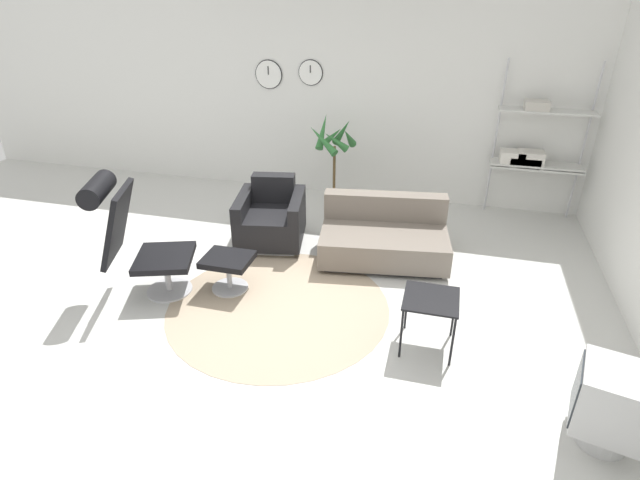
% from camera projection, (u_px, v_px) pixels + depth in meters
% --- Properties ---
extents(ground_plane, '(12.00, 12.00, 0.00)m').
position_uv_depth(ground_plane, '(286.00, 292.00, 4.93)').
color(ground_plane, silver).
extents(wall_back, '(12.00, 0.09, 2.80)m').
position_uv_depth(wall_back, '(347.00, 94.00, 6.64)').
color(wall_back, silver).
rests_on(wall_back, ground_plane).
extents(round_rug, '(2.09, 2.09, 0.01)m').
position_uv_depth(round_rug, '(278.00, 306.00, 4.71)').
color(round_rug, tan).
rests_on(round_rug, ground_plane).
extents(lounge_chair, '(0.97, 0.79, 1.19)m').
position_uv_depth(lounge_chair, '(129.00, 229.00, 4.61)').
color(lounge_chair, '#BCBCC1').
rests_on(lounge_chair, ground_plane).
extents(ottoman, '(0.46, 0.39, 0.36)m').
position_uv_depth(ottoman, '(228.00, 266.00, 4.87)').
color(ottoman, '#BCBCC1').
rests_on(ottoman, ground_plane).
extents(armchair_red, '(0.88, 0.92, 0.73)m').
position_uv_depth(armchair_red, '(271.00, 220.00, 5.77)').
color(armchair_red, silver).
rests_on(armchair_red, ground_plane).
extents(couch_low, '(1.47, 1.04, 0.64)m').
position_uv_depth(couch_low, '(384.00, 238.00, 5.47)').
color(couch_low, black).
rests_on(couch_low, ground_plane).
extents(side_table, '(0.44, 0.44, 0.48)m').
position_uv_depth(side_table, '(431.00, 303.00, 4.01)').
color(side_table, black).
rests_on(side_table, ground_plane).
extents(crt_television, '(0.52, 0.52, 0.59)m').
position_uv_depth(crt_television, '(611.00, 406.00, 3.18)').
color(crt_television, '#B7B7B7').
rests_on(crt_television, ground_plane).
extents(potted_plant, '(0.59, 0.59, 1.26)m').
position_uv_depth(potted_plant, '(334.00, 164.00, 6.44)').
color(potted_plant, silver).
rests_on(potted_plant, ground_plane).
extents(shelf_unit, '(1.09, 0.28, 1.94)m').
position_uv_depth(shelf_unit, '(531.00, 149.00, 6.12)').
color(shelf_unit, '#BCBCC1').
rests_on(shelf_unit, ground_plane).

